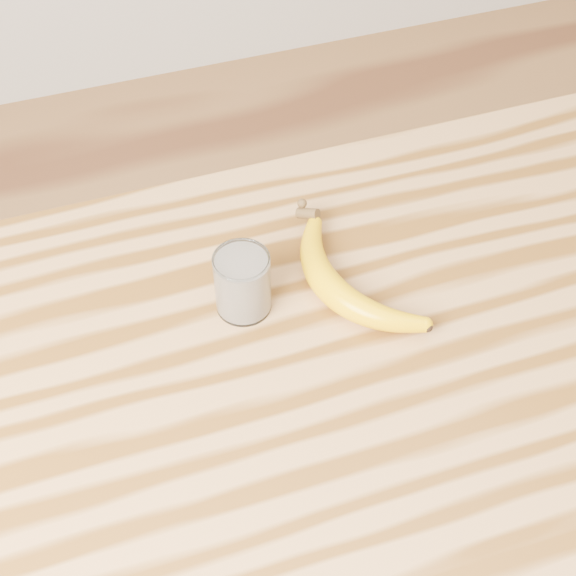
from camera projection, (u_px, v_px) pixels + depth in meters
name	position (u px, v px, depth m)	size (l,w,h in m)	color
room	(490.00, 14.00, 0.62)	(4.04, 4.04, 2.70)	olive
table	(406.00, 415.00, 1.06)	(1.20, 0.80, 0.90)	#A57745
smoothie_glass	(243.00, 283.00, 0.98)	(0.07, 0.07, 0.09)	white
banana	(332.00, 291.00, 1.00)	(0.12, 0.32, 0.04)	#E5AB00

